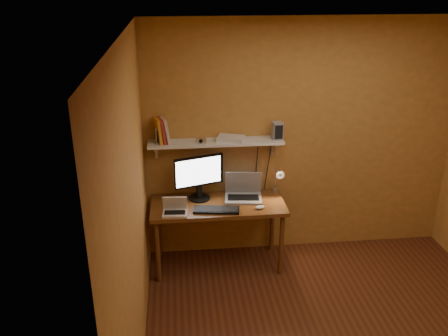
{
  "coord_description": "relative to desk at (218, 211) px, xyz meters",
  "views": [
    {
      "loc": [
        -1.36,
        -3.14,
        2.98
      ],
      "look_at": [
        -0.9,
        1.18,
        1.19
      ],
      "focal_mm": 38.0,
      "sensor_mm": 36.0,
      "label": 1
    }
  ],
  "objects": [
    {
      "name": "laptop",
      "position": [
        0.28,
        0.12,
        0.16
      ],
      "size": [
        0.42,
        0.32,
        0.29
      ],
      "rotation": [
        0.0,
        0.0,
        -0.12
      ],
      "color": "gray",
      "rests_on": "desk"
    },
    {
      "name": "desk",
      "position": [
        0.0,
        0.0,
        0.0
      ],
      "size": [
        1.4,
        0.6,
        0.75
      ],
      "color": "brown",
      "rests_on": "ground"
    },
    {
      "name": "router",
      "position": [
        0.16,
        0.19,
        0.73
      ],
      "size": [
        0.32,
        0.26,
        0.05
      ],
      "primitive_type": "cube",
      "rotation": [
        0.0,
        0.0,
        -0.33
      ],
      "color": "silver",
      "rests_on": "wall_shelf"
    },
    {
      "name": "netbook",
      "position": [
        -0.45,
        -0.17,
        0.14
      ],
      "size": [
        0.26,
        0.19,
        0.18
      ],
      "rotation": [
        0.0,
        0.0,
        -0.08
      ],
      "color": "silver",
      "rests_on": "desk"
    },
    {
      "name": "desk_lamp",
      "position": [
        0.66,
        0.13,
        0.29
      ],
      "size": [
        0.09,
        0.23,
        0.38
      ],
      "color": "silver",
      "rests_on": "desk"
    },
    {
      "name": "speaker_left",
      "position": [
        -0.57,
        0.2,
        0.79
      ],
      "size": [
        0.1,
        0.1,
        0.17
      ],
      "primitive_type": "cube",
      "rotation": [
        0.0,
        0.0,
        0.1
      ],
      "color": "gray",
      "rests_on": "wall_shelf"
    },
    {
      "name": "wall_shelf",
      "position": [
        0.0,
        0.19,
        0.69
      ],
      "size": [
        1.4,
        0.25,
        0.21
      ],
      "color": "silver",
      "rests_on": "room"
    },
    {
      "name": "mouse",
      "position": [
        0.41,
        -0.16,
        0.1
      ],
      "size": [
        0.1,
        0.08,
        0.03
      ],
      "primitive_type": "ellipsoid",
      "rotation": [
        0.0,
        0.0,
        0.17
      ],
      "color": "silver",
      "rests_on": "desk"
    },
    {
      "name": "monitor",
      "position": [
        -0.18,
        0.14,
        0.36
      ],
      "size": [
        0.52,
        0.28,
        0.48
      ],
      "rotation": [
        0.0,
        0.0,
        0.3
      ],
      "color": "black",
      "rests_on": "desk"
    },
    {
      "name": "shelf_camera",
      "position": [
        -0.16,
        0.13,
        0.74
      ],
      "size": [
        0.11,
        0.06,
        0.06
      ],
      "color": "silver",
      "rests_on": "wall_shelf"
    },
    {
      "name": "keyboard",
      "position": [
        -0.03,
        -0.16,
        0.1
      ],
      "size": [
        0.48,
        0.22,
        0.02
      ],
      "primitive_type": "cube",
      "rotation": [
        0.0,
        0.0,
        -0.15
      ],
      "color": "black",
      "rests_on": "desk"
    },
    {
      "name": "books",
      "position": [
        -0.55,
        0.2,
        0.84
      ],
      "size": [
        0.17,
        0.19,
        0.26
      ],
      "color": "#B8761C",
      "rests_on": "wall_shelf"
    },
    {
      "name": "room",
      "position": [
        0.95,
        -1.28,
        0.64
      ],
      "size": [
        3.44,
        3.24,
        2.64
      ],
      "color": "#512C14",
      "rests_on": "ground"
    },
    {
      "name": "speaker_right",
      "position": [
        0.64,
        0.18,
        0.8
      ],
      "size": [
        0.11,
        0.11,
        0.19
      ],
      "primitive_type": "cube",
      "rotation": [
        0.0,
        0.0,
        0.08
      ],
      "color": "gray",
      "rests_on": "wall_shelf"
    }
  ]
}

